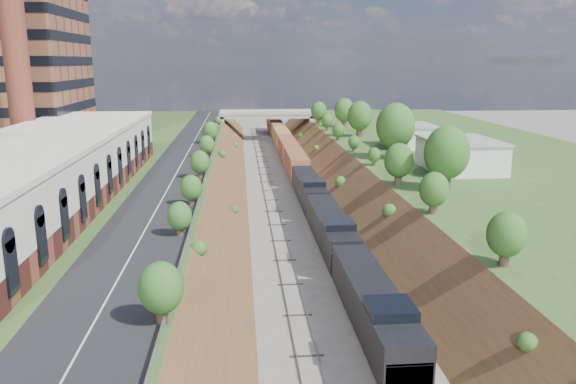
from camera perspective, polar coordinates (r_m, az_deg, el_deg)
platform_left at (r=88.26m, az=-22.03°, el=0.89°), size 44.00×180.00×5.00m
platform_right at (r=93.28m, az=20.50°, el=1.64°), size 44.00×180.00×5.00m
embankment_left at (r=84.96m, az=-7.56°, el=-0.43°), size 10.00×180.00×10.00m
embankment_right at (r=86.73m, az=7.11°, el=-0.13°), size 10.00×180.00×10.00m
rail_left_track at (r=84.95m, az=-1.89°, el=-0.26°), size 1.58×180.00×0.18m
rail_right_track at (r=85.37m, az=1.59°, el=-0.19°), size 1.58×180.00×0.18m
road at (r=84.26m, az=-10.72°, el=2.86°), size 8.00×180.00×0.10m
guardrail at (r=83.66m, az=-7.95°, el=3.23°), size 0.10×171.00×0.70m
commercial_building at (r=65.08m, az=-23.78°, el=2.04°), size 14.30×62.30×7.00m
smokestack at (r=83.89m, az=-26.23°, el=15.42°), size 3.20×3.20×40.00m
overpass at (r=145.44m, az=-2.20°, el=7.29°), size 24.50×8.30×7.40m
white_building_near at (r=81.49m, az=17.08°, el=3.55°), size 9.00×12.00×4.00m
white_building_far at (r=101.87m, az=12.24°, el=5.54°), size 8.00×10.00×3.60m
tree_right_large at (r=67.74m, az=15.83°, el=3.82°), size 5.25×5.25×7.61m
tree_left_crest at (r=44.66m, az=-11.04°, el=-3.70°), size 2.45×2.45×3.55m
freight_train at (r=102.63m, az=0.45°, el=3.52°), size 3.06×139.76×4.58m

